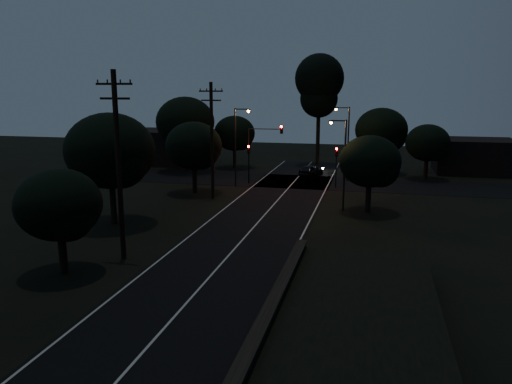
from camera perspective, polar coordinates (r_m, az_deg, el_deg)
The scene contains 21 objects.
road_surface at distance 43.88m, azimuth 2.16°, elevation -1.33°, with size 60.00×70.00×0.03m.
utility_pole_mid at distance 29.79m, azimuth -15.45°, elevation 3.20°, with size 2.20×0.30×11.00m.
utility_pole_far at distance 45.34m, azimuth -5.07°, elevation 6.08°, with size 2.20×0.30×10.50m.
tree_left_b at distance 28.53m, azimuth -21.44°, elevation -1.60°, with size 4.57×4.57×5.81m.
tree_left_c at distance 37.85m, azimuth -16.12°, elevation 4.31°, with size 6.54×6.54×8.26m.
tree_left_d at distance 47.99m, azimuth -6.96°, elevation 5.10°, with size 5.41×5.41×6.87m.
tree_far_nw at distance 63.32m, azimuth -2.35°, elevation 6.61°, with size 5.19×5.19×6.57m.
tree_far_w at distance 60.93m, azimuth -7.91°, elevation 7.80°, with size 7.05×7.05×8.98m.
tree_far_ne at distance 60.89m, azimuth 14.33°, elevation 6.75°, with size 6.10×6.10×7.72m.
tree_far_e at distance 58.31m, azimuth 19.19°, elevation 5.22°, with size 4.80×4.80×6.09m.
tree_right_a at distance 41.12m, azimuth 13.12°, elevation 3.25°, with size 4.95×4.95×6.29m.
tall_pine at distance 66.20m, azimuth 7.24°, elevation 12.03°, with size 6.31×6.31×14.34m.
building_left at distance 69.31m, azimuth -10.83°, elevation 5.16°, with size 10.00×8.00×4.40m, color black.
building_right at distance 65.35m, azimuth 23.67°, elevation 3.80°, with size 9.00×7.00×4.00m, color black.
signal_left at distance 52.88m, azimuth -0.84°, elevation 4.05°, with size 0.28×0.35×4.10m.
signal_right at distance 51.42m, azimuth 9.17°, elevation 3.67°, with size 0.28×0.35×4.10m.
signal_mast at distance 52.31m, azimuth 0.96°, elevation 5.62°, with size 3.70×0.35×6.25m.
streetlight_a at distance 50.94m, azimuth -2.17°, elevation 5.78°, with size 1.66×0.26×8.00m.
streetlight_b at distance 55.14m, azimuth 10.29°, elevation 6.06°, with size 1.66×0.26×8.00m.
streetlight_c at distance 41.26m, azimuth 9.88°, elevation 3.79°, with size 1.46×0.26×7.50m.
car at distance 57.98m, azimuth 6.31°, elevation 2.49°, with size 1.56×3.88×1.32m, color black.
Camera 1 is at (8.29, -10.80, 9.98)m, focal length 35.00 mm.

